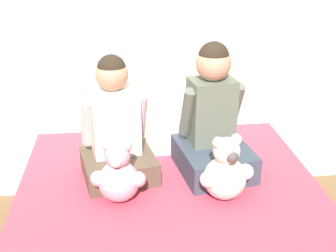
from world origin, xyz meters
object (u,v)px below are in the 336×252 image
(child_on_left, at_px, (116,130))
(teddy_bear_held_by_right_child, at_px, (225,172))
(pillow_at_headboard, at_px, (160,133))
(child_on_right, at_px, (213,124))
(teddy_bear_held_by_left_child, at_px, (118,176))

(child_on_left, relative_size, teddy_bear_held_by_right_child, 1.96)
(pillow_at_headboard, bearing_deg, child_on_right, -54.06)
(child_on_left, xyz_separation_m, child_on_right, (0.47, 0.00, 0.01))
(child_on_right, bearing_deg, child_on_left, 171.20)
(child_on_right, bearing_deg, pillow_at_headboard, 116.84)
(pillow_at_headboard, bearing_deg, child_on_left, -127.22)
(teddy_bear_held_by_left_child, bearing_deg, teddy_bear_held_by_right_child, 4.13)
(child_on_left, distance_m, child_on_right, 0.47)
(child_on_right, bearing_deg, teddy_bear_held_by_right_child, -97.92)
(child_on_left, bearing_deg, pillow_at_headboard, 41.34)
(child_on_right, height_order, pillow_at_headboard, child_on_right)
(teddy_bear_held_by_right_child, bearing_deg, pillow_at_headboard, 98.07)
(teddy_bear_held_by_left_child, relative_size, pillow_at_headboard, 0.51)
(child_on_left, xyz_separation_m, teddy_bear_held_by_right_child, (0.47, -0.26, -0.11))
(teddy_bear_held_by_right_child, bearing_deg, teddy_bear_held_by_left_child, 161.83)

